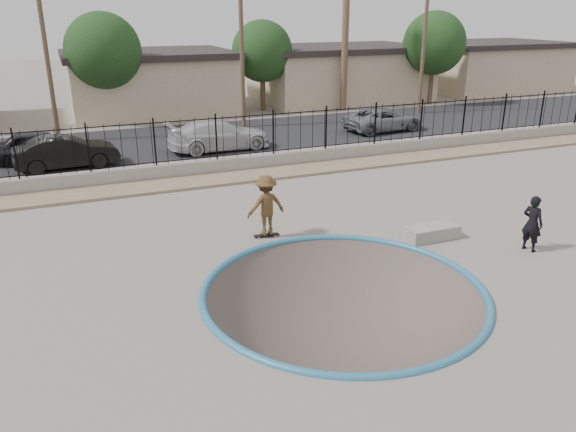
# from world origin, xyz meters

# --- Properties ---
(ground) EXTENTS (120.00, 120.00, 2.20)m
(ground) POSITION_xyz_m (0.00, 12.00, -1.10)
(ground) COLOR slate
(ground) RESTS_ON ground
(bowl_pit) EXTENTS (6.84, 6.84, 1.80)m
(bowl_pit) POSITION_xyz_m (0.00, -1.00, 0.00)
(bowl_pit) COLOR #4D413B
(bowl_pit) RESTS_ON ground
(coping_ring) EXTENTS (7.04, 7.04, 0.20)m
(coping_ring) POSITION_xyz_m (0.00, -1.00, 0.00)
(coping_ring) COLOR teal
(coping_ring) RESTS_ON ground
(rock_strip) EXTENTS (42.00, 1.60, 0.11)m
(rock_strip) POSITION_xyz_m (0.00, 9.20, 0.06)
(rock_strip) COLOR tan
(rock_strip) RESTS_ON ground
(retaining_wall) EXTENTS (42.00, 0.45, 0.60)m
(retaining_wall) POSITION_xyz_m (0.00, 10.30, 0.30)
(retaining_wall) COLOR gray
(retaining_wall) RESTS_ON ground
(fence) EXTENTS (40.00, 0.04, 1.80)m
(fence) POSITION_xyz_m (0.00, 10.30, 1.50)
(fence) COLOR black
(fence) RESTS_ON retaining_wall
(street) EXTENTS (90.00, 8.00, 0.04)m
(street) POSITION_xyz_m (0.00, 17.00, 0.02)
(street) COLOR black
(street) RESTS_ON ground
(house_center) EXTENTS (10.60, 8.60, 3.90)m
(house_center) POSITION_xyz_m (0.00, 26.50, 1.97)
(house_center) COLOR tan
(house_center) RESTS_ON ground
(house_east) EXTENTS (12.60, 8.60, 3.90)m
(house_east) POSITION_xyz_m (14.00, 26.50, 1.97)
(house_east) COLOR tan
(house_east) RESTS_ON ground
(house_east_far) EXTENTS (11.60, 8.60, 3.90)m
(house_east_far) POSITION_xyz_m (28.00, 26.50, 1.97)
(house_east_far) COLOR tan
(house_east_far) RESTS_ON ground
(utility_pole_left) EXTENTS (1.70, 0.24, 9.00)m
(utility_pole_left) POSITION_xyz_m (-6.00, 19.00, 4.70)
(utility_pole_left) COLOR #473323
(utility_pole_left) RESTS_ON ground
(utility_pole_mid) EXTENTS (1.70, 0.24, 9.50)m
(utility_pole_mid) POSITION_xyz_m (4.00, 19.00, 4.96)
(utility_pole_mid) COLOR #473323
(utility_pole_mid) RESTS_ON ground
(utility_pole_right) EXTENTS (1.70, 0.24, 9.00)m
(utility_pole_right) POSITION_xyz_m (16.00, 19.00, 4.70)
(utility_pole_right) COLOR #473323
(utility_pole_right) RESTS_ON ground
(street_tree_left) EXTENTS (4.32, 4.32, 6.36)m
(street_tree_left) POSITION_xyz_m (-3.00, 23.00, 4.19)
(street_tree_left) COLOR #473323
(street_tree_left) RESTS_ON ground
(street_tree_mid) EXTENTS (3.96, 3.96, 5.83)m
(street_tree_mid) POSITION_xyz_m (7.00, 24.00, 3.84)
(street_tree_mid) COLOR #473323
(street_tree_mid) RESTS_ON ground
(street_tree_right) EXTENTS (4.32, 4.32, 6.36)m
(street_tree_right) POSITION_xyz_m (19.00, 22.00, 4.19)
(street_tree_right) COLOR #473323
(street_tree_right) RESTS_ON ground
(skater) EXTENTS (1.23, 0.77, 1.82)m
(skater) POSITION_xyz_m (-0.53, 3.00, 0.91)
(skater) COLOR brown
(skater) RESTS_ON ground
(skateboard) EXTENTS (0.78, 0.26, 0.07)m
(skateboard) POSITION_xyz_m (-0.53, 3.00, 0.05)
(skateboard) COLOR black
(skateboard) RESTS_ON ground
(videographer) EXTENTS (0.54, 0.68, 1.63)m
(videographer) POSITION_xyz_m (6.06, -0.78, 0.81)
(videographer) COLOR black
(videographer) RESTS_ON ground
(concrete_ledge) EXTENTS (1.61, 0.72, 0.40)m
(concrete_ledge) POSITION_xyz_m (4.00, 0.98, 0.20)
(concrete_ledge) COLOR gray
(concrete_ledge) RESTS_ON ground
(car_a) EXTENTS (4.25, 1.98, 1.41)m
(car_a) POSITION_xyz_m (-6.77, 15.00, 0.74)
(car_a) COLOR black
(car_a) RESTS_ON street
(car_b) EXTENTS (4.36, 1.87, 1.40)m
(car_b) POSITION_xyz_m (-5.76, 13.40, 0.73)
(car_b) COLOR black
(car_b) RESTS_ON street
(car_c) EXTENTS (5.03, 2.22, 1.44)m
(car_c) POSITION_xyz_m (1.18, 14.14, 0.75)
(car_c) COLOR #BCBCBE
(car_c) RESTS_ON street
(car_d) EXTENTS (4.73, 2.54, 1.26)m
(car_d) POSITION_xyz_m (10.86, 15.00, 0.67)
(car_d) COLOR gray
(car_d) RESTS_ON street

